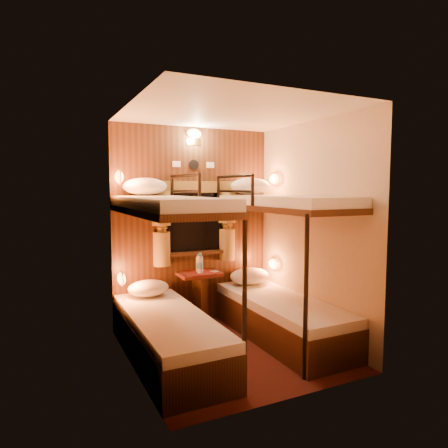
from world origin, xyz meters
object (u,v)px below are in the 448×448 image
bottle_left (198,264)px  bottle_right (200,265)px  bunk_right (281,289)px  table (200,292)px  bunk_left (168,303)px

bottle_left → bottle_right: size_ratio=0.86×
bunk_right → bottle_right: bearing=131.8°
bunk_right → bottle_left: bunk_right is taller
table → bottle_right: 0.35m
bunk_left → bottle_left: (0.65, 0.82, 0.18)m
bottle_left → bottle_right: 0.09m
bunk_left → bunk_right: same height
bunk_left → bottle_right: bearing=49.0°
bottle_left → table: bearing=-93.1°
table → bunk_left: bearing=-129.7°
bottle_left → bottle_right: (-0.01, -0.09, 0.01)m
bunk_left → table: 1.02m
bunk_right → table: bunk_right is taller
bunk_left → bottle_left: 1.07m
bottle_left → bottle_right: bottle_right is taller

